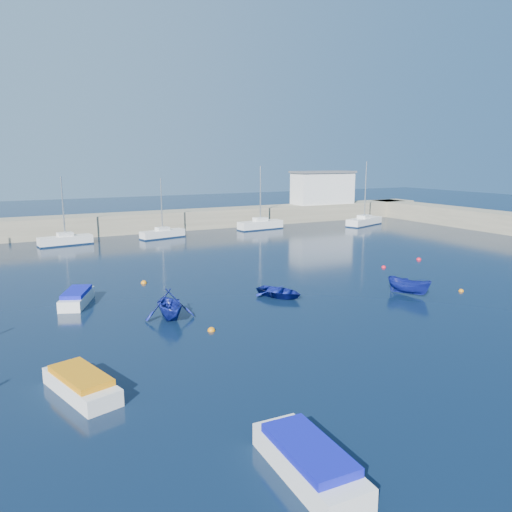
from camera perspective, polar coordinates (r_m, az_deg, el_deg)
name	(u,v)px	position (r m, az deg, el deg)	size (l,w,h in m)	color
ground	(350,334)	(29.45, 10.71, -8.78)	(220.00, 220.00, 0.00)	black
back_wall	(141,222)	(70.37, -12.97, 3.79)	(96.00, 4.50, 2.60)	gray
right_arm	(451,216)	(81.93, 21.35, 4.31)	(4.50, 32.00, 2.60)	gray
harbor_office	(323,188)	(82.70, 7.62, 7.67)	(10.00, 4.00, 5.00)	silver
sailboat_5	(65,240)	(61.96, -20.95, 1.71)	(6.15, 2.53, 7.92)	silver
sailboat_6	(163,234)	(64.16, -10.63, 2.52)	(5.91, 2.81, 7.55)	silver
sailboat_7	(260,225)	(70.88, 0.50, 3.61)	(6.83, 2.55, 8.87)	silver
sailboat_8	(364,221)	(77.00, 12.26, 3.91)	(7.51, 4.53, 9.46)	silver
motorboat_0	(81,384)	(23.18, -19.36, -13.63)	(2.75, 4.71, 1.00)	silver
motorboat_1	(77,298)	(36.65, -19.80, -4.49)	(2.93, 4.41, 1.02)	silver
motorboat_3	(308,461)	(17.12, 6.02, -22.27)	(1.78, 4.78, 1.11)	silver
dinghy_center	(280,292)	(36.40, 2.71, -4.12)	(2.56, 3.59, 0.74)	navy
dinghy_left	(169,304)	(31.90, -9.90, -5.41)	(3.09, 3.58, 1.88)	navy
dinghy_right	(409,286)	(38.47, 17.08, -3.34)	(1.27, 3.37, 1.30)	navy
buoy_0	(211,331)	(29.60, -5.12, -8.52)	(0.46, 0.46, 0.46)	orange
buoy_1	(384,268)	(47.52, 14.38, -1.30)	(0.41, 0.41, 0.41)	red
buoy_2	(461,291)	(40.98, 22.39, -3.76)	(0.39, 0.39, 0.39)	orange
buoy_3	(144,283)	(41.33, -12.69, -3.06)	(0.48, 0.48, 0.48)	orange
buoy_4	(419,260)	(52.13, 18.11, -0.42)	(0.48, 0.48, 0.48)	red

